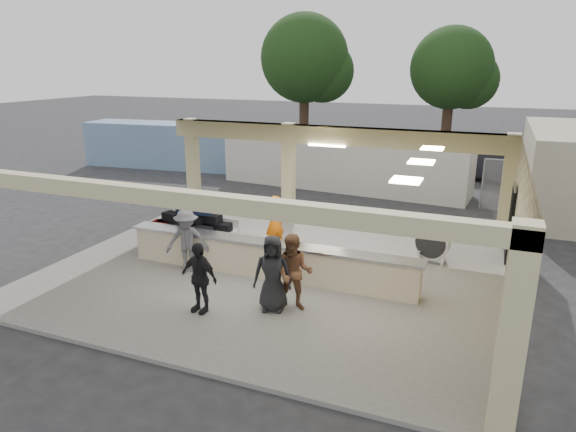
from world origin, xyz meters
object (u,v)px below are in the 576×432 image
at_px(car_dark, 497,166).
at_px(container_white, 343,162).
at_px(baggage_counter, 267,259).
at_px(passenger_c, 187,241).
at_px(container_blue, 168,145).
at_px(drum_fan, 432,242).
at_px(luggage_cart, 192,225).
at_px(passenger_b, 199,277).
at_px(passenger_d, 273,273).
at_px(passenger_a, 294,273).
at_px(baggage_handler, 275,223).

distance_m(car_dark, container_white, 7.68).
xyz_separation_m(baggage_counter, passenger_c, (-2.14, -0.50, 0.39)).
bearing_deg(container_blue, passenger_c, -59.28).
bearing_deg(car_dark, drum_fan, -161.05).
bearing_deg(container_white, luggage_cart, -95.45).
xyz_separation_m(drum_fan, container_white, (-5.02, 8.16, 0.54)).
xyz_separation_m(passenger_b, passenger_d, (1.52, 0.69, 0.07)).
relative_size(baggage_counter, luggage_cart, 3.22).
relative_size(baggage_counter, drum_fan, 7.50).
height_order(passenger_d, car_dark, passenger_d).
xyz_separation_m(passenger_d, container_white, (-1.99, 12.56, 0.23)).
height_order(baggage_counter, drum_fan, drum_fan).
height_order(drum_fan, passenger_c, passenger_c).
height_order(drum_fan, car_dark, car_dark).
height_order(passenger_a, passenger_b, passenger_a).
xyz_separation_m(drum_fan, passenger_c, (-6.08, -3.19, 0.29)).
distance_m(luggage_cart, baggage_handler, 2.50).
xyz_separation_m(passenger_b, car_dark, (6.12, 17.16, -0.16)).
relative_size(baggage_counter, passenger_b, 4.93).
bearing_deg(passenger_a, drum_fan, 46.38).
distance_m(drum_fan, container_white, 9.60).
bearing_deg(luggage_cart, container_blue, 132.84).
bearing_deg(passenger_b, baggage_handler, 99.00).
distance_m(drum_fan, passenger_b, 6.83).
xyz_separation_m(baggage_counter, passenger_d, (0.91, -1.71, 0.41)).
distance_m(baggage_handler, passenger_a, 3.90).
relative_size(passenger_b, passenger_d, 0.93).
height_order(drum_fan, container_white, container_white).
xyz_separation_m(luggage_cart, car_dark, (8.45, 13.73, -0.09)).
bearing_deg(passenger_a, passenger_d, -167.84).
relative_size(baggage_counter, passenger_d, 4.56).
relative_size(passenger_a, passenger_c, 1.03).
height_order(baggage_handler, passenger_c, passenger_c).
bearing_deg(car_dark, baggage_handler, -178.96).
bearing_deg(passenger_d, baggage_counter, 103.56).
height_order(drum_fan, passenger_d, passenger_d).
distance_m(passenger_b, container_blue, 18.11).
xyz_separation_m(baggage_handler, container_blue, (-10.82, 10.26, 0.24)).
height_order(baggage_handler, passenger_a, passenger_a).
bearing_deg(passenger_c, baggage_counter, -12.96).
height_order(car_dark, container_blue, container_blue).
distance_m(baggage_counter, luggage_cart, 3.13).
xyz_separation_m(passenger_c, passenger_d, (3.05, -1.21, 0.02)).
relative_size(passenger_c, container_blue, 0.19).
height_order(baggage_handler, car_dark, baggage_handler).
bearing_deg(luggage_cart, passenger_d, -29.90).
height_order(luggage_cart, baggage_handler, baggage_handler).
relative_size(luggage_cart, container_white, 0.22).
bearing_deg(drum_fan, passenger_b, -118.09).
bearing_deg(passenger_d, drum_fan, 41.03).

